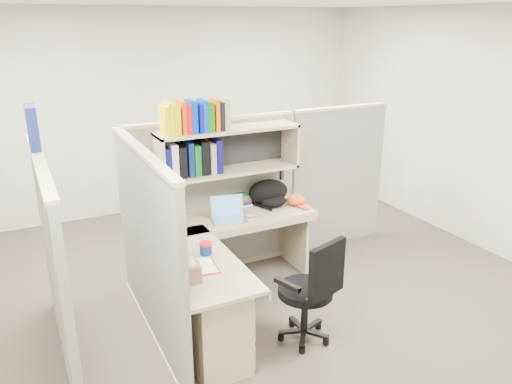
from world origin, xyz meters
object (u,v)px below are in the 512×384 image
backpack (271,193)px  task_chair (309,306)px  snack_canister (206,248)px  desk (221,293)px  laptop (229,210)px

backpack → task_chair: bearing=-103.9°
backpack → snack_canister: 1.27m
desk → laptop: bearing=61.5°
backpack → task_chair: backpack is taller
desk → snack_canister: (-0.06, 0.16, 0.34)m
desk → laptop: 0.91m
desk → task_chair: 0.72m
backpack → snack_canister: bearing=-142.2°
laptop → snack_canister: laptop is taller
snack_canister → backpack: bearing=37.5°
backpack → laptop: bearing=-159.0°
laptop → backpack: backpack is taller
snack_canister → task_chair: size_ratio=0.11×
desk → snack_canister: 0.38m
desk → task_chair: task_chair is taller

